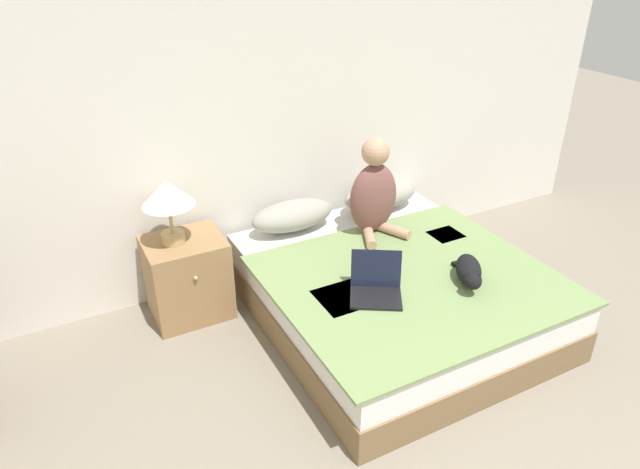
{
  "coord_description": "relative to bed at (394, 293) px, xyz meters",
  "views": [
    {
      "loc": [
        -1.63,
        0.16,
        2.41
      ],
      "look_at": [
        -0.24,
        2.79,
        0.79
      ],
      "focal_mm": 32.0,
      "sensor_mm": 36.0,
      "label": 1
    }
  ],
  "objects": [
    {
      "name": "wall_back",
      "position": [
        -0.31,
        1.03,
        1.06
      ],
      "size": [
        5.91,
        0.05,
        2.55
      ],
      "color": "silver",
      "rests_on": "ground_plane"
    },
    {
      "name": "bed",
      "position": [
        0.0,
        0.0,
        0.0
      ],
      "size": [
        1.75,
        1.91,
        0.44
      ],
      "color": "brown",
      "rests_on": "ground_plane"
    },
    {
      "name": "pillow_near",
      "position": [
        -0.38,
        0.78,
        0.33
      ],
      "size": [
        0.63,
        0.3,
        0.21
      ],
      "color": "gray",
      "rests_on": "bed"
    },
    {
      "name": "pillow_far",
      "position": [
        0.38,
        0.78,
        0.33
      ],
      "size": [
        0.63,
        0.3,
        0.21
      ],
      "color": "gray",
      "rests_on": "bed"
    },
    {
      "name": "person_sitting",
      "position": [
        0.12,
        0.48,
        0.53
      ],
      "size": [
        0.37,
        0.36,
        0.71
      ],
      "color": "brown",
      "rests_on": "bed"
    },
    {
      "name": "cat_tabby",
      "position": [
        0.28,
        -0.38,
        0.3
      ],
      "size": [
        0.34,
        0.38,
        0.16
      ],
      "rotation": [
        0.0,
        0.0,
        -2.13
      ],
      "color": "black",
      "rests_on": "bed"
    },
    {
      "name": "laptop_open",
      "position": [
        -0.31,
        -0.23,
        0.28
      ],
      "size": [
        0.41,
        0.4,
        0.25
      ],
      "rotation": [
        0.0,
        0.0,
        -0.54
      ],
      "color": "black",
      "rests_on": "bed"
    },
    {
      "name": "nightstand",
      "position": [
        -1.21,
        0.73,
        0.07
      ],
      "size": [
        0.52,
        0.46,
        0.58
      ],
      "color": "#937047",
      "rests_on": "ground_plane"
    },
    {
      "name": "table_lamp",
      "position": [
        -1.26,
        0.73,
        0.69
      ],
      "size": [
        0.33,
        0.33,
        0.44
      ],
      "color": "tan",
      "rests_on": "nightstand"
    }
  ]
}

